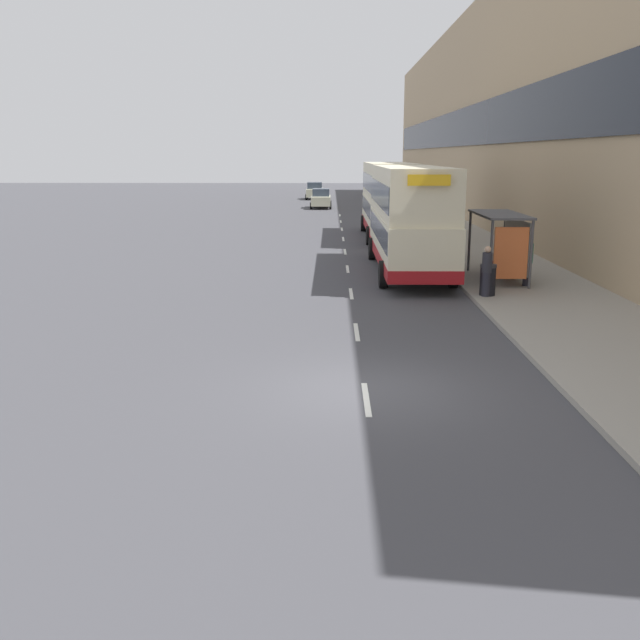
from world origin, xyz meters
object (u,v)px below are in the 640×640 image
double_decker_bus_near (409,217)px  double_decker_bus_ahead (389,198)px  car_0 (321,199)px  bus_shelter (506,234)px  car_1 (315,191)px  litter_bin (488,280)px  pedestrian_1 (516,255)px  pedestrian_at_shelter (528,261)px  pedestrian_2 (487,271)px

double_decker_bus_near → double_decker_bus_ahead: bearing=89.3°
double_decker_bus_ahead → car_0: size_ratio=2.46×
double_decker_bus_near → car_0: (-4.10, 36.27, -1.42)m
bus_shelter → double_decker_bus_near: (-3.30, 2.64, 0.41)m
car_1 → litter_bin: car_1 is taller
pedestrian_1 → pedestrian_at_shelter: bearing=-86.9°
bus_shelter → double_decker_bus_near: double_decker_bus_near is taller
bus_shelter → car_1: (-8.26, 52.38, -0.98)m
double_decker_bus_near → pedestrian_at_shelter: bearing=-44.2°
double_decker_bus_near → car_1: size_ratio=2.56×
car_0 → pedestrian_1: bearing=101.5°
car_0 → pedestrian_at_shelter: size_ratio=2.50×
car_0 → pedestrian_2: (6.08, -42.02, 0.14)m
double_decker_bus_ahead → pedestrian_at_shelter: 16.91m
pedestrian_1 → pedestrian_2: size_ratio=1.08×
double_decker_bus_near → car_0: bearing=96.4°
car_0 → car_1: bearing=-86.3°
car_0 → car_1: (-0.87, 13.46, 0.03)m
double_decker_bus_near → pedestrian_1: size_ratio=6.18×
double_decker_bus_near → bus_shelter: bearing=-38.7°
litter_bin → pedestrian_at_shelter: bearing=45.1°
car_0 → pedestrian_2: pedestrian_2 is taller
pedestrian_at_shelter → double_decker_bus_ahead: bearing=102.8°
car_1 → pedestrian_at_shelter: (8.84, -53.50, 0.14)m
double_decker_bus_ahead → pedestrian_1: (3.64, -15.01, -1.22)m
bus_shelter → pedestrian_1: bus_shelter is taller
pedestrian_2 → litter_bin: 0.38m
car_1 → pedestrian_2: bearing=97.1°
car_1 → double_decker_bus_ahead: bearing=97.9°
double_decker_bus_near → double_decker_bus_ahead: (0.15, 12.67, -0.00)m
bus_shelter → pedestrian_1: bearing=31.7°
litter_bin → car_0: bearing=98.4°
double_decker_bus_ahead → pedestrian_2: 18.56m
pedestrian_1 → litter_bin: size_ratio=1.73×
pedestrian_1 → litter_bin: (-1.72, -3.23, -0.40)m
double_decker_bus_ahead → pedestrian_1: size_ratio=5.96×
pedestrian_1 → car_0: bearing=101.5°
bus_shelter → pedestrian_1: (0.50, 0.31, -0.81)m
bus_shelter → pedestrian_2: 3.48m
double_decker_bus_ahead → pedestrian_1: bearing=-76.4°
car_1 → pedestrian_2: size_ratio=2.60×
car_1 → bus_shelter: bearing=99.0°
double_decker_bus_near → car_1: 50.00m
bus_shelter → double_decker_bus_ahead: bearing=101.6°
pedestrian_at_shelter → double_decker_bus_near: bearing=135.8°
pedestrian_2 → litter_bin: (0.09, 0.18, -0.33)m
pedestrian_1 → litter_bin: pedestrian_1 is taller
pedestrian_1 → litter_bin: 3.68m
bus_shelter → pedestrian_2: bus_shelter is taller
car_0 → pedestrian_at_shelter: bearing=101.3°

